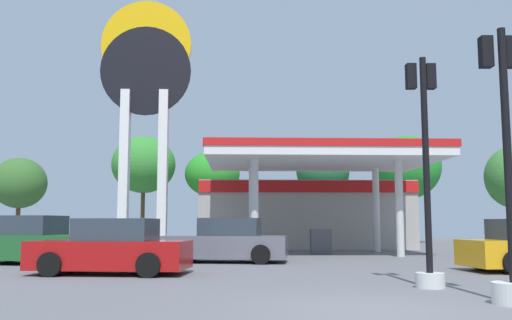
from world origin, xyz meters
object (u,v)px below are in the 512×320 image
tree_2 (212,174)px  traffic_signal_0 (509,211)px  traffic_signal_1 (426,190)px  tree_0 (19,183)px  car_0 (31,242)px  tree_3 (323,172)px  station_pole_sign (145,92)px  car_4 (112,249)px  tree_1 (144,165)px  tree_4 (407,167)px  car_3 (226,242)px

tree_2 → traffic_signal_0: bearing=-77.2°
traffic_signal_1 → tree_0: (-18.32, 24.70, 1.87)m
car_0 → tree_3: (12.98, 19.28, 4.16)m
station_pole_sign → tree_2: bearing=79.3°
traffic_signal_0 → car_4: bearing=144.4°
car_0 → traffic_signal_0: 15.25m
station_pole_sign → traffic_signal_0: bearing=-59.6°
tree_0 → tree_1: bearing=10.7°
tree_4 → car_3: bearing=-123.9°
car_0 → tree_3: tree_3 is taller
car_0 → station_pole_sign: bearing=62.2°
car_4 → tree_3: bearing=68.0°
traffic_signal_1 → tree_3: bearing=86.0°
tree_1 → traffic_signal_0: bearing=-68.7°
car_3 → tree_1: tree_1 is taller
station_pole_sign → tree_2: station_pole_sign is taller
car_3 → tree_2: tree_2 is taller
traffic_signal_0 → tree_0: bearing=124.9°
traffic_signal_1 → tree_2: (-5.81, 25.74, 2.58)m
car_4 → traffic_signal_0: (8.10, -5.80, 0.90)m
car_4 → traffic_signal_1: bearing=-24.3°
car_3 → traffic_signal_1: size_ratio=0.90×
station_pole_sign → tree_4: station_pole_sign is taller
car_0 → traffic_signal_1: traffic_signal_1 is taller
station_pole_sign → tree_4: size_ratio=1.55×
tree_2 → car_0: bearing=-106.0°
tree_0 → tree_3: tree_3 is taller
car_3 → tree_3: tree_3 is taller
station_pole_sign → car_3: (3.78, -4.86, -6.55)m
traffic_signal_0 → tree_3: tree_3 is taller
tree_1 → tree_2: (4.73, -0.42, -0.67)m
traffic_signal_1 → tree_3: (1.88, 26.59, 2.81)m
station_pole_sign → tree_4: (15.89, 13.17, -2.06)m
car_0 → traffic_signal_0: traffic_signal_0 is taller
tree_0 → tree_3: bearing=5.3°
car_4 → tree_0: tree_0 is taller
car_3 → tree_0: size_ratio=0.81×
car_3 → tree_2: 18.39m
car_3 → station_pole_sign: bearing=127.9°
tree_0 → tree_4: size_ratio=0.76×
tree_4 → traffic_signal_0: bearing=-103.9°
tree_1 → tree_4: 18.17m
tree_2 → station_pole_sign: bearing=-100.7°
tree_1 → tree_4: tree_4 is taller
tree_3 → car_4: bearing=-112.0°
tree_3 → traffic_signal_0: bearing=-92.5°
car_4 → tree_0: bearing=116.9°
car_0 → tree_0: 19.10m
station_pole_sign → car_0: size_ratio=2.38×
tree_4 → tree_1: bearing=179.0°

